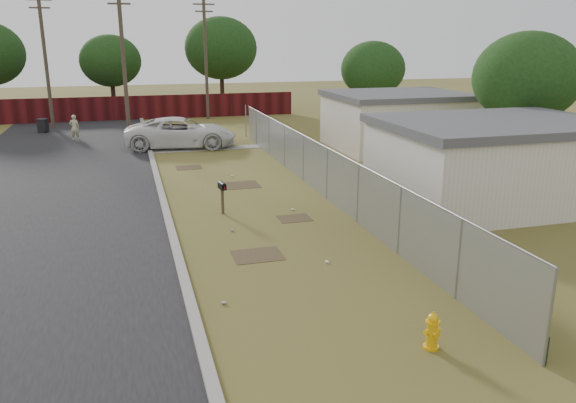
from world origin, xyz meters
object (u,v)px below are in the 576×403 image
object	(u,v)px
pickup_truck	(181,133)
pedestrian	(75,127)
trash_bin	(43,126)
fire_hydrant	(432,331)
mailbox	(222,189)

from	to	relation	value
pickup_truck	pedestrian	world-z (taller)	pickup_truck
pedestrian	trash_bin	world-z (taller)	pedestrian
fire_hydrant	pickup_truck	xyz separation A→B (m)	(-2.59, 23.23, 0.48)
fire_hydrant	mailbox	bearing A→B (deg)	103.83
pedestrian	trash_bin	size ratio (longest dim) A/B	1.69
fire_hydrant	trash_bin	size ratio (longest dim) A/B	0.87
fire_hydrant	mailbox	world-z (taller)	mailbox
fire_hydrant	mailbox	xyz separation A→B (m)	(-2.48, 10.05, 0.54)
pickup_truck	trash_bin	world-z (taller)	pickup_truck
fire_hydrant	pickup_truck	distance (m)	23.38
fire_hydrant	pickup_truck	size ratio (longest dim) A/B	0.13
pickup_truck	trash_bin	bearing A→B (deg)	55.00
fire_hydrant	pedestrian	world-z (taller)	pedestrian
pickup_truck	pedestrian	size ratio (longest dim) A/B	3.97
trash_bin	mailbox	bearing A→B (deg)	-68.31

